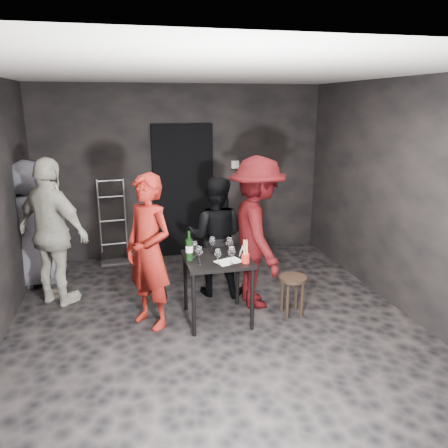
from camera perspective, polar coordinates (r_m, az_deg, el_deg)
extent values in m
cube|color=black|center=(5.07, -1.27, -12.82)|extent=(4.50, 5.00, 0.02)
cube|color=silver|center=(4.47, -1.49, 19.27)|extent=(4.50, 5.00, 0.02)
cube|color=black|center=(7.01, -5.46, 6.78)|extent=(4.50, 0.04, 2.70)
cube|color=black|center=(2.33, 11.20, -11.84)|extent=(4.50, 0.04, 2.70)
cube|color=black|center=(5.48, 22.38, 3.23)|extent=(0.04, 5.00, 2.70)
cube|color=black|center=(7.01, -5.33, 4.29)|extent=(0.95, 0.10, 2.10)
cube|color=#B7B7B2|center=(7.11, 1.45, 7.78)|extent=(0.12, 0.06, 0.12)
cube|color=#B7B7B2|center=(7.17, 3.01, 7.42)|extent=(0.10, 0.06, 0.14)
cylinder|color=#B2B2B7|center=(6.98, -15.92, 0.33)|extent=(0.03, 0.03, 1.30)
cylinder|color=#B2B2B7|center=(6.97, -12.74, 0.52)|extent=(0.03, 0.03, 1.30)
cube|color=#B2B2B7|center=(7.04, -14.01, -4.83)|extent=(0.43, 0.24, 0.03)
cylinder|color=black|center=(7.18, -15.58, -3.99)|extent=(0.04, 0.16, 0.16)
cylinder|color=black|center=(7.16, -12.47, -3.81)|extent=(0.04, 0.16, 0.16)
cube|color=black|center=(4.87, -0.90, -4.63)|extent=(0.72, 0.72, 0.04)
cylinder|color=black|center=(4.67, -3.97, -10.56)|extent=(0.04, 0.04, 0.71)
cylinder|color=black|center=(4.80, 3.71, -9.82)|extent=(0.04, 0.04, 0.71)
cylinder|color=black|center=(5.25, -5.06, -7.54)|extent=(0.04, 0.04, 0.71)
cylinder|color=black|center=(5.36, 1.77, -6.98)|extent=(0.04, 0.04, 0.71)
cylinder|color=black|center=(5.15, 8.99, -7.02)|extent=(0.33, 0.33, 0.04)
cylinder|color=black|center=(5.35, 9.42, -8.99)|extent=(0.04, 0.04, 0.41)
cylinder|color=black|center=(5.29, 7.62, -9.21)|extent=(0.04, 0.04, 0.41)
cylinder|color=black|center=(5.14, 8.31, -10.00)|extent=(0.04, 0.04, 0.41)
cylinder|color=black|center=(5.21, 10.16, -9.77)|extent=(0.04, 0.04, 0.41)
imported|color=maroon|center=(4.75, -9.87, -2.26)|extent=(0.81, 0.85, 1.95)
imported|color=black|center=(5.54, -1.12, -1.46)|extent=(0.87, 0.67, 1.58)
imported|color=#390709|center=(5.16, 4.40, 0.92)|extent=(0.67, 1.44, 2.22)
imported|color=beige|center=(5.56, -21.62, 0.76)|extent=(1.38, 1.29, 2.19)
imported|color=slate|center=(6.29, -23.97, 1.06)|extent=(1.08, 0.83, 1.96)
cube|color=white|center=(4.74, 0.62, -4.90)|extent=(0.32, 0.27, 0.00)
cylinder|color=black|center=(4.77, -4.55, -3.38)|extent=(0.08, 0.08, 0.23)
cylinder|color=black|center=(4.72, -4.59, -1.50)|extent=(0.03, 0.03, 0.10)
cylinder|color=white|center=(4.77, -4.55, -3.26)|extent=(0.08, 0.08, 0.07)
cylinder|color=red|center=(4.70, 2.83, -4.49)|extent=(0.09, 0.09, 0.10)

